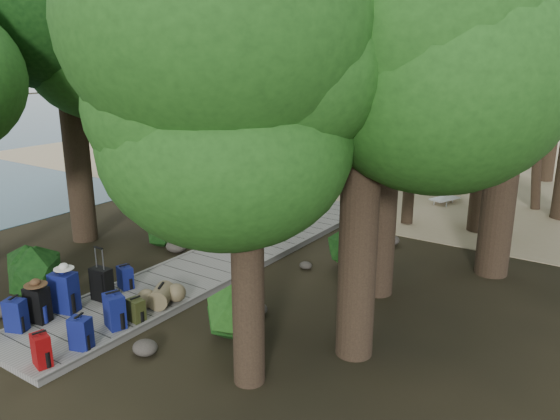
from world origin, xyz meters
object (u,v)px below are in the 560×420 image
Objects in this scene: lone_suitcase_on_sand at (366,193)px; sun_lounger at (445,196)px; backpack_right_d at (136,309)px; backpack_left_c at (64,290)px; duffel_right_khaki at (162,296)px; backpack_left_b at (37,303)px; suitcase_on_boardwalk at (102,284)px; backpack_left_d at (125,276)px; kayak at (300,171)px; backpack_right_a at (41,348)px; backpack_left_a at (16,314)px; backpack_right_c at (114,309)px; backpack_right_b at (81,332)px.

lone_suitcase_on_sand is 0.39× the size of sun_lounger.
backpack_left_c is at bearing -153.96° from backpack_right_d.
backpack_left_c is 0.54× the size of sun_lounger.
lone_suitcase_on_sand is (-0.24, 9.80, 0.02)m from duffel_right_khaki.
sun_lounger is at bearing 59.64° from backpack_left_c.
backpack_left_b is 1.09× the size of suitcase_on_boardwalk.
backpack_right_d is 0.76× the size of lone_suitcase_on_sand.
backpack_left_c is 1.37× the size of lone_suitcase_on_sand.
backpack_right_d is (1.51, 1.03, -0.13)m from backpack_left_b.
suitcase_on_boardwalk reaches higher than backpack_right_d.
sun_lounger is (3.32, 11.02, -0.10)m from backpack_left_d.
lone_suitcase_on_sand is 4.83m from kayak.
backpack_left_d is 0.89× the size of backpack_right_a.
backpack_right_d is 0.14× the size of kayak.
suitcase_on_boardwalk is (0.24, 1.70, 0.01)m from backpack_left_a.
backpack_left_c is (0.05, 0.54, 0.06)m from backpack_left_b.
backpack_left_c reaches higher than backpack_right_c.
kayak is 2.18× the size of sun_lounger.
backpack_left_a is 1.26× the size of backpack_left_d.
backpack_left_c is 1.45× the size of duffel_right_khaki.
backpack_left_d is at bearing 143.69° from duffel_right_khaki.
backpack_left_b is 1.56× the size of backpack_right_d.
lone_suitcase_on_sand is (-0.20, 10.91, -0.13)m from backpack_right_c.
sun_lounger is (3.47, 12.96, -0.21)m from backpack_left_b.
backpack_right_c reaches higher than lone_suitcase_on_sand.
lone_suitcase_on_sand is at bearing 101.96° from backpack_left_d.
backpack_right_a is 1.89m from backpack_right_d.
backpack_left_a is 1.48m from backpack_right_a.
backpack_right_b is (1.50, -0.17, -0.06)m from backpack_left_b.
backpack_right_c is at bearing -9.75° from backpack_left_c.
backpack_left_a is 1.11× the size of duffel_right_khaki.
sun_lounger is (2.11, 12.30, -0.19)m from backpack_right_c.
backpack_left_d is at bearing 64.65° from backpack_left_a.
backpack_left_c is at bearing 150.05° from backpack_right_a.
backpack_right_d is at bearing 21.82° from backpack_left_b.
sun_lounger is (3.48, 13.39, -0.17)m from backpack_left_a.
kayak is at bearing 137.25° from lone_suitcase_on_sand.
sun_lounger is (1.97, 13.13, -0.15)m from backpack_right_b.
backpack_right_d reaches higher than kayak.
backpack_left_a is 1.06× the size of backpack_right_b.
duffel_right_khaki is at bearing 74.63° from backpack_right_b.
backpack_right_b reaches higher than lone_suitcase_on_sand.
lone_suitcase_on_sand is 0.18× the size of kayak.
backpack_right_d is 13.74m from kayak.
backpack_right_c is at bearing 107.68° from backpack_right_a.
backpack_right_c reaches higher than sun_lounger.
backpack_left_b reaches higher than duffel_right_khaki.
backpack_left_d is 0.77× the size of suitcase_on_boardwalk.
lone_suitcase_on_sand is at bearing 110.65° from backpack_right_c.
backpack_right_a is 12.43m from lone_suitcase_on_sand.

